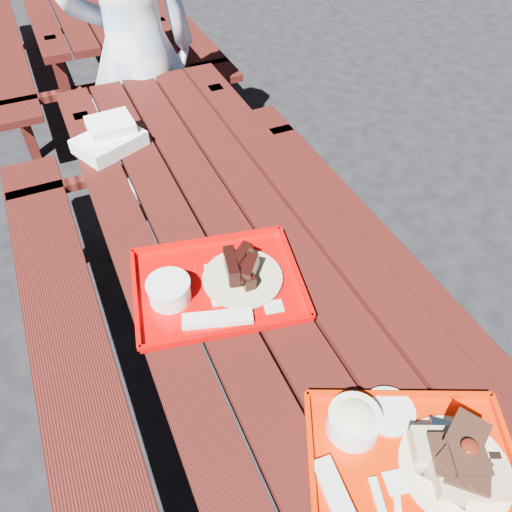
# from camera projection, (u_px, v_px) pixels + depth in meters

# --- Properties ---
(ground) EXTENTS (60.00, 60.00, 0.00)m
(ground) POSITION_uv_depth(u_px,v_px,m) (241.00, 370.00, 2.08)
(ground) COLOR black
(ground) RESTS_ON ground
(picnic_table_near) EXTENTS (1.41, 2.40, 0.75)m
(picnic_table_near) POSITION_uv_depth(u_px,v_px,m) (238.00, 281.00, 1.68)
(picnic_table_near) COLOR #43130C
(picnic_table_near) RESTS_ON ground
(picnic_table_far) EXTENTS (1.41, 2.40, 0.75)m
(picnic_table_far) POSITION_uv_depth(u_px,v_px,m) (82.00, 7.00, 3.47)
(picnic_table_far) COLOR #43130C
(picnic_table_far) RESTS_ON ground
(near_tray) EXTENTS (0.54, 0.49, 0.14)m
(near_tray) POSITION_uv_depth(u_px,v_px,m) (413.00, 454.00, 1.04)
(near_tray) COLOR red
(near_tray) RESTS_ON picnic_table_near
(far_tray) EXTENTS (0.53, 0.45, 0.08)m
(far_tray) POSITION_uv_depth(u_px,v_px,m) (215.00, 285.00, 1.39)
(far_tray) COLOR #C70101
(far_tray) RESTS_ON picnic_table_near
(white_cloth) EXTENTS (0.29, 0.26, 0.10)m
(white_cloth) POSITION_uv_depth(u_px,v_px,m) (110.00, 137.00, 1.88)
(white_cloth) COLOR white
(white_cloth) RESTS_ON picnic_table_near
(person) EXTENTS (0.62, 0.43, 1.64)m
(person) POSITION_uv_depth(u_px,v_px,m) (136.00, 52.00, 2.34)
(person) COLOR #B3CEF4
(person) RESTS_ON ground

